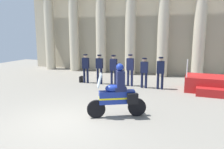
# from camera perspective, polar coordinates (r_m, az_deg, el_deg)

# --- Properties ---
(ground_plane) EXTENTS (28.00, 28.00, 0.00)m
(ground_plane) POSITION_cam_1_polar(r_m,az_deg,el_deg) (7.77, -11.84, -11.77)
(ground_plane) COLOR gray
(colonnade_backdrop) EXTENTS (17.48, 1.59, 7.46)m
(colonnade_backdrop) POSITION_cam_1_polar(r_m,az_deg,el_deg) (16.42, 5.31, 13.68)
(colonnade_backdrop) COLOR #B6AB91
(colonnade_backdrop) RESTS_ON ground_plane
(reviewing_stand) EXTENTS (2.43, 2.08, 1.67)m
(reviewing_stand) POSITION_cam_1_polar(r_m,az_deg,el_deg) (12.29, 23.75, -2.33)
(reviewing_stand) COLOR #A51919
(reviewing_stand) RESTS_ON ground_plane
(officer_in_row_0) EXTENTS (0.39, 0.24, 1.70)m
(officer_in_row_0) POSITION_cam_1_polar(r_m,az_deg,el_deg) (13.20, -6.70, 2.13)
(officer_in_row_0) COLOR black
(officer_in_row_0) RESTS_ON ground_plane
(officer_in_row_1) EXTENTS (0.39, 0.24, 1.70)m
(officer_in_row_1) POSITION_cam_1_polar(r_m,az_deg,el_deg) (12.86, -3.22, 1.98)
(officer_in_row_1) COLOR black
(officer_in_row_1) RESTS_ON ground_plane
(officer_in_row_2) EXTENTS (0.39, 0.24, 1.71)m
(officer_in_row_2) POSITION_cam_1_polar(r_m,az_deg,el_deg) (12.49, 0.38, 1.74)
(officer_in_row_2) COLOR #141938
(officer_in_row_2) RESTS_ON ground_plane
(officer_in_row_3) EXTENTS (0.39, 0.24, 1.76)m
(officer_in_row_3) POSITION_cam_1_polar(r_m,az_deg,el_deg) (12.37, 4.63, 1.78)
(officer_in_row_3) COLOR #191E42
(officer_in_row_3) RESTS_ON ground_plane
(officer_in_row_4) EXTENTS (0.39, 0.24, 1.62)m
(officer_in_row_4) POSITION_cam_1_polar(r_m,az_deg,el_deg) (12.03, 8.20, 1.05)
(officer_in_row_4) COLOR #141938
(officer_in_row_4) RESTS_ON ground_plane
(officer_in_row_5) EXTENTS (0.39, 0.24, 1.70)m
(officer_in_row_5) POSITION_cam_1_polar(r_m,az_deg,el_deg) (11.90, 12.23, 1.03)
(officer_in_row_5) COLOR black
(officer_in_row_5) RESTS_ON ground_plane
(motorcycle_with_rider) EXTENTS (1.89, 1.18, 1.90)m
(motorcycle_with_rider) POSITION_cam_1_polar(r_m,az_deg,el_deg) (7.82, 1.76, -5.22)
(motorcycle_with_rider) COLOR black
(motorcycle_with_rider) RESTS_ON ground_plane
(briefcase_on_ground) EXTENTS (0.10, 0.32, 0.36)m
(briefcase_on_ground) POSITION_cam_1_polar(r_m,az_deg,el_deg) (13.58, -7.87, -1.19)
(briefcase_on_ground) COLOR black
(briefcase_on_ground) RESTS_ON ground_plane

